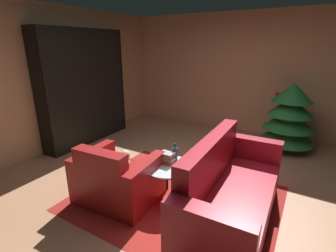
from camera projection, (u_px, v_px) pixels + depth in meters
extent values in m
plane|color=#AF7958|center=(187.00, 188.00, 3.46)|extent=(6.90, 6.90, 0.00)
cube|color=tan|center=(246.00, 74.00, 5.42)|extent=(5.71, 0.06, 2.60)
cube|color=tan|center=(47.00, 81.00, 4.40)|extent=(0.06, 5.87, 2.60)
cube|color=maroon|center=(176.00, 198.00, 3.24)|extent=(2.49, 2.04, 0.01)
cube|color=black|center=(90.00, 88.00, 4.79)|extent=(0.03, 1.91, 2.21)
cube|color=black|center=(117.00, 82.00, 5.64)|extent=(0.36, 0.02, 2.21)
cube|color=black|center=(40.00, 96.00, 4.10)|extent=(0.36, 0.03, 2.21)
cube|color=black|center=(90.00, 139.00, 5.22)|extent=(0.33, 1.86, 0.03)
cube|color=black|center=(88.00, 123.00, 5.10)|extent=(0.33, 1.86, 0.03)
cube|color=black|center=(86.00, 106.00, 4.99)|extent=(0.33, 1.86, 0.02)
cube|color=black|center=(84.00, 88.00, 4.87)|extent=(0.33, 1.86, 0.02)
cube|color=black|center=(82.00, 69.00, 4.76)|extent=(0.33, 1.86, 0.02)
cube|color=black|center=(80.00, 49.00, 4.64)|extent=(0.33, 1.86, 0.02)
cube|color=black|center=(78.00, 29.00, 4.53)|extent=(0.33, 1.86, 0.03)
cube|color=black|center=(80.00, 90.00, 4.96)|extent=(0.05, 0.93, 0.58)
cube|color=black|center=(81.00, 90.00, 4.94)|extent=(0.03, 0.96, 0.61)
cube|color=#472E1D|center=(116.00, 123.00, 5.91)|extent=(0.26, 0.04, 0.21)
cube|color=#A5AE97|center=(114.00, 121.00, 5.87)|extent=(0.23, 0.03, 0.29)
cube|color=#462531|center=(113.00, 122.00, 5.82)|extent=(0.23, 0.04, 0.30)
cube|color=gold|center=(112.00, 124.00, 5.79)|extent=(0.26, 0.05, 0.21)
cube|color=#B93928|center=(109.00, 125.00, 5.77)|extent=(0.17, 0.04, 0.20)
cube|color=#513417|center=(114.00, 106.00, 5.82)|extent=(0.19, 0.03, 0.30)
cube|color=red|center=(113.00, 108.00, 5.80)|extent=(0.17, 0.04, 0.22)
cube|color=#2C8933|center=(113.00, 109.00, 5.76)|extent=(0.23, 0.03, 0.20)
cube|color=#1F4B8D|center=(111.00, 107.00, 5.71)|extent=(0.20, 0.04, 0.31)
cube|color=gold|center=(109.00, 107.00, 5.68)|extent=(0.18, 0.04, 0.30)
cube|color=#ADA8A0|center=(108.00, 109.00, 5.64)|extent=(0.21, 0.04, 0.26)
cube|color=#15538E|center=(108.00, 109.00, 5.59)|extent=(0.26, 0.04, 0.26)
cube|color=#995797|center=(112.00, 60.00, 5.46)|extent=(0.24, 0.03, 0.21)
cube|color=#3A7630|center=(110.00, 60.00, 5.43)|extent=(0.22, 0.03, 0.22)
cube|color=#3E7842|center=(108.00, 61.00, 5.41)|extent=(0.21, 0.04, 0.20)
cube|color=orange|center=(106.00, 59.00, 5.37)|extent=(0.17, 0.03, 0.28)
cube|color=gold|center=(107.00, 59.00, 5.32)|extent=(0.25, 0.03, 0.28)
cube|color=gold|center=(105.00, 60.00, 5.30)|extent=(0.24, 0.04, 0.22)
cube|color=#1D6991|center=(111.00, 42.00, 5.35)|extent=(0.24, 0.03, 0.26)
cube|color=teal|center=(108.00, 43.00, 5.34)|extent=(0.17, 0.05, 0.19)
cube|color=#AFA28F|center=(107.00, 43.00, 5.30)|extent=(0.19, 0.04, 0.20)
cube|color=#B72F30|center=(106.00, 40.00, 5.23)|extent=(0.25, 0.04, 0.30)
cube|color=#348948|center=(105.00, 41.00, 5.21)|extent=(0.23, 0.03, 0.27)
cube|color=navy|center=(104.00, 42.00, 5.18)|extent=(0.26, 0.03, 0.24)
cube|color=maroon|center=(119.00, 185.00, 3.19)|extent=(0.73, 0.82, 0.38)
cube|color=maroon|center=(100.00, 168.00, 2.81)|extent=(0.69, 0.22, 0.41)
cube|color=maroon|center=(146.00, 185.00, 2.98)|extent=(0.20, 0.78, 0.61)
cube|color=maroon|center=(94.00, 170.00, 3.33)|extent=(0.20, 0.78, 0.61)
ellipsoid|color=#CBBB83|center=(121.00, 163.00, 3.17)|extent=(0.29, 0.20, 0.18)
sphere|color=#CBBB83|center=(125.00, 155.00, 3.27)|extent=(0.13, 0.13, 0.13)
cube|color=maroon|center=(233.00, 205.00, 2.74)|extent=(0.79, 1.56, 0.44)
cube|color=maroon|center=(211.00, 160.00, 2.72)|extent=(0.20, 1.55, 0.53)
cube|color=maroon|center=(207.00, 248.00, 1.98)|extent=(0.75, 0.19, 0.73)
cube|color=maroon|center=(250.00, 163.00, 3.41)|extent=(0.75, 0.19, 0.73)
cylinder|color=black|center=(179.00, 186.00, 3.12)|extent=(0.04, 0.04, 0.44)
cylinder|color=black|center=(167.00, 175.00, 3.37)|extent=(0.04, 0.04, 0.44)
cylinder|color=black|center=(156.00, 186.00, 3.13)|extent=(0.04, 0.04, 0.44)
cylinder|color=silver|center=(168.00, 166.00, 3.14)|extent=(0.63, 0.63, 0.02)
cube|color=yellow|center=(167.00, 162.00, 3.19)|extent=(0.18, 0.15, 0.02)
cube|color=red|center=(166.00, 160.00, 3.20)|extent=(0.22, 0.19, 0.03)
cube|color=gray|center=(166.00, 159.00, 3.18)|extent=(0.20, 0.11, 0.02)
cube|color=#438648|center=(166.00, 157.00, 3.17)|extent=(0.17, 0.12, 0.02)
cube|color=#BA3E27|center=(167.00, 155.00, 3.17)|extent=(0.18, 0.14, 0.03)
cube|color=gray|center=(167.00, 153.00, 3.16)|extent=(0.19, 0.14, 0.02)
cylinder|color=navy|center=(175.00, 154.00, 3.24)|extent=(0.08, 0.08, 0.18)
cylinder|color=navy|center=(175.00, 146.00, 3.20)|extent=(0.03, 0.03, 0.06)
cylinder|color=brown|center=(285.00, 145.00, 4.77)|extent=(0.08, 0.08, 0.15)
cone|color=#247131|center=(287.00, 133.00, 4.69)|extent=(0.99, 0.99, 0.34)
cone|color=#247131|center=(289.00, 120.00, 4.61)|extent=(0.90, 0.90, 0.34)
cone|color=#247131|center=(291.00, 106.00, 4.52)|extent=(0.80, 0.80, 0.34)
cone|color=#247131|center=(293.00, 92.00, 4.44)|extent=(0.70, 0.70, 0.34)
sphere|color=red|center=(282.00, 105.00, 4.85)|extent=(0.06, 0.06, 0.06)
sphere|color=red|center=(277.00, 94.00, 4.66)|extent=(0.07, 0.07, 0.07)
sphere|color=blue|center=(295.00, 104.00, 4.77)|extent=(0.08, 0.08, 0.08)
sphere|color=blue|center=(295.00, 88.00, 4.66)|extent=(0.06, 0.06, 0.06)
sphere|color=red|center=(276.00, 93.00, 4.57)|extent=(0.07, 0.07, 0.07)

